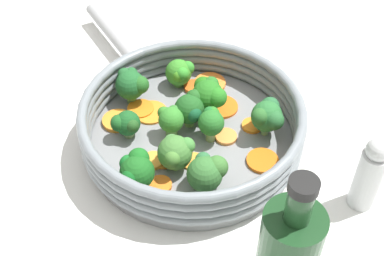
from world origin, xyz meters
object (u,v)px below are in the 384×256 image
at_px(broccoli_floret_5, 175,152).
at_px(broccoli_floret_7, 209,94).
at_px(broccoli_floret_8, 125,124).
at_px(broccoli_floret_6, 211,121).
at_px(broccoli_floret_3, 207,172).
at_px(carrot_slice_9, 141,109).
at_px(broccoli_floret_10, 171,119).
at_px(carrot_slice_7, 194,87).
at_px(skillet, 192,140).
at_px(broccoli_floret_4, 180,73).
at_px(carrot_slice_4, 118,120).
at_px(carrot_slice_3, 153,161).
at_px(carrot_slice_12, 164,160).
at_px(carrot_slice_5, 222,107).
at_px(carrot_slice_2, 160,185).
at_px(carrot_slice_8, 252,125).
at_px(carrot_slice_11, 193,161).
at_px(salt_shaker, 370,173).
at_px(mushroom_piece_0, 188,105).
at_px(carrot_slice_0, 209,83).
at_px(carrot_slice_6, 226,137).
at_px(broccoli_floret_9, 136,170).
at_px(carrot_slice_1, 262,161).
at_px(mushroom_piece_1, 203,97).
at_px(broccoli_floret_2, 268,116).
at_px(broccoli_floret_1, 190,108).
at_px(broccoli_floret_0, 131,84).
at_px(carrot_slice_10, 151,112).

xyz_separation_m(broccoli_floret_5, broccoli_floret_7, (0.02, 0.11, 0.00)).
bearing_deg(broccoli_floret_8, broccoli_floret_7, 36.49).
height_order(broccoli_floret_5, broccoli_floret_8, broccoli_floret_5).
bearing_deg(broccoli_floret_6, broccoli_floret_3, -80.77).
xyz_separation_m(carrot_slice_9, broccoli_floret_7, (0.09, 0.02, 0.03)).
bearing_deg(broccoli_floret_10, carrot_slice_7, 86.37).
distance_m(skillet, broccoli_floret_4, 0.11).
xyz_separation_m(carrot_slice_4, broccoli_floret_6, (0.13, 0.00, 0.03)).
distance_m(carrot_slice_3, carrot_slice_9, 0.10).
height_order(carrot_slice_3, broccoli_floret_3, broccoli_floret_3).
bearing_deg(carrot_slice_4, carrot_slice_12, -33.34).
distance_m(carrot_slice_5, broccoli_floret_4, 0.08).
height_order(carrot_slice_3, broccoli_floret_5, broccoli_floret_5).
height_order(carrot_slice_2, carrot_slice_8, same).
xyz_separation_m(carrot_slice_11, broccoli_floret_4, (-0.06, 0.14, 0.02)).
bearing_deg(salt_shaker, mushroom_piece_0, 158.82).
bearing_deg(carrot_slice_8, carrot_slice_2, -125.25).
bearing_deg(carrot_slice_3, broccoli_floret_7, 65.75).
bearing_deg(carrot_slice_0, skillet, -89.59).
height_order(carrot_slice_5, carrot_slice_6, same).
relative_size(broccoli_floret_4, mushroom_piece_0, 1.61).
bearing_deg(carrot_slice_6, salt_shaker, -15.50).
bearing_deg(carrot_slice_9, broccoli_floret_10, -31.81).
height_order(carrot_slice_7, broccoli_floret_3, broccoli_floret_3).
xyz_separation_m(broccoli_floret_9, salt_shaker, (0.27, 0.06, 0.01)).
relative_size(carrot_slice_3, salt_shaker, 0.26).
bearing_deg(broccoli_floret_7, carrot_slice_8, -11.25).
relative_size(carrot_slice_1, mushroom_piece_1, 1.76).
distance_m(carrot_slice_11, broccoli_floret_2, 0.11).
bearing_deg(broccoli_floret_1, broccoli_floret_0, 164.40).
xyz_separation_m(carrot_slice_9, carrot_slice_11, (0.10, -0.07, -0.00)).
relative_size(broccoli_floret_4, broccoli_floret_8, 1.09).
relative_size(carrot_slice_10, mushroom_piece_1, 1.97).
bearing_deg(carrot_slice_2, carrot_slice_7, 91.51).
relative_size(carrot_slice_2, broccoli_floret_2, 0.55).
height_order(broccoli_floret_0, mushroom_piece_0, broccoli_floret_0).
bearing_deg(carrot_slice_6, broccoli_floret_7, 128.64).
relative_size(carrot_slice_8, broccoli_floret_0, 0.54).
bearing_deg(skillet, carrot_slice_2, -100.08).
height_order(carrot_slice_10, broccoli_floret_4, broccoli_floret_4).
bearing_deg(mushroom_piece_0, carrot_slice_8, -9.20).
relative_size(carrot_slice_0, carrot_slice_9, 1.25).
bearing_deg(carrot_slice_4, broccoli_floret_8, -47.70).
height_order(carrot_slice_5, broccoli_floret_8, broccoli_floret_8).
distance_m(carrot_slice_2, carrot_slice_11, 0.06).
bearing_deg(broccoli_floret_1, mushroom_piece_1, 83.27).
height_order(skillet, broccoli_floret_7, broccoli_floret_7).
height_order(broccoli_floret_3, mushroom_piece_1, broccoli_floret_3).
bearing_deg(carrot_slice_8, carrot_slice_10, -176.55).
relative_size(carrot_slice_5, carrot_slice_9, 1.23).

